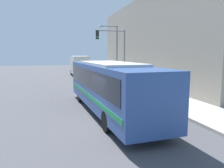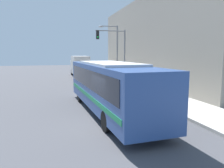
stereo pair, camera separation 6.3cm
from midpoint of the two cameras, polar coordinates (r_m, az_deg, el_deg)
The scene contains 10 objects.
ground_plane at distance 11.14m, azimuth -1.61°, elevation -10.82°, with size 120.00×120.00×0.00m, color #47474C.
sidewalk at distance 31.65m, azimuth 0.55°, elevation 1.60°, with size 3.28×70.00×0.17m.
building_facade at distance 28.88m, azimuth 12.22°, elevation 10.73°, with size 6.00×28.71×10.15m.
city_bus at distance 13.16m, azimuth -0.60°, elevation 0.06°, with size 3.26×11.51×3.07m.
delivery_truck at distance 34.81m, azimuth -8.46°, elevation 4.81°, with size 2.24×8.00×3.20m.
fire_hydrant at distance 16.17m, azimuth 12.99°, elevation -3.06°, with size 0.26×0.35×0.76m.
traffic_light_pole at distance 23.79m, azimuth 0.99°, elevation 9.46°, with size 3.28×0.35×5.95m.
parking_meter at distance 19.40m, azimuth 7.81°, elevation 0.56°, with size 0.14×0.14×1.40m.
street_lamp at distance 27.03m, azimuth 0.79°, elevation 9.27°, with size 2.43×0.28×6.76m.
pedestrian_near_corner at distance 25.68m, azimuth 5.45°, elevation 2.32°, with size 0.34×0.34×1.77m.
Camera 2 is at (-2.47, -10.26, 3.58)m, focal length 35.00 mm.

